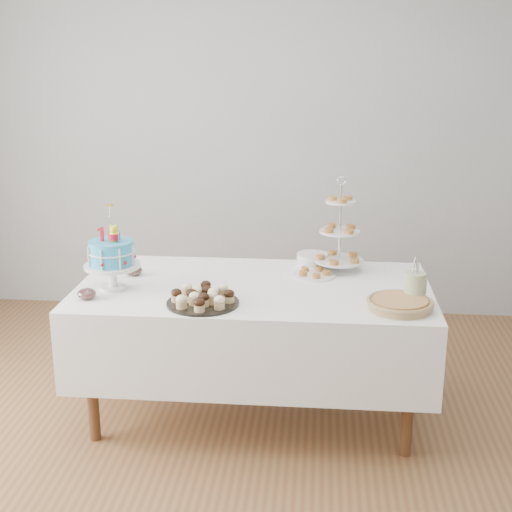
# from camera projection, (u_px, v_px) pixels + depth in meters

# --- Properties ---
(floor) EXTENTS (5.00, 5.00, 0.00)m
(floor) POSITION_uv_depth(u_px,v_px,m) (249.00, 439.00, 3.82)
(floor) COLOR brown
(floor) RESTS_ON ground
(walls) EXTENTS (5.04, 4.04, 2.70)m
(walls) POSITION_uv_depth(u_px,v_px,m) (248.00, 192.00, 3.44)
(walls) COLOR #9EA1A3
(walls) RESTS_ON floor
(table) EXTENTS (1.92, 1.02, 0.77)m
(table) POSITION_uv_depth(u_px,v_px,m) (254.00, 324.00, 3.95)
(table) COLOR white
(table) RESTS_ON floor
(birthday_cake) EXTENTS (0.30, 0.30, 0.46)m
(birthday_cake) POSITION_uv_depth(u_px,v_px,m) (112.00, 267.00, 3.80)
(birthday_cake) COLOR white
(birthday_cake) RESTS_ON table
(cupcake_tray) EXTENTS (0.37, 0.37, 0.08)m
(cupcake_tray) POSITION_uv_depth(u_px,v_px,m) (203.00, 297.00, 3.60)
(cupcake_tray) COLOR black
(cupcake_tray) RESTS_ON table
(pie) EXTENTS (0.33, 0.33, 0.05)m
(pie) POSITION_uv_depth(u_px,v_px,m) (400.00, 303.00, 3.54)
(pie) COLOR tan
(pie) RESTS_ON table
(tiered_stand) EXTENTS (0.29, 0.29, 0.55)m
(tiered_stand) POSITION_uv_depth(u_px,v_px,m) (340.00, 232.00, 4.09)
(tiered_stand) COLOR silver
(tiered_stand) RESTS_ON table
(plate_stack) EXTENTS (0.19, 0.19, 0.07)m
(plate_stack) POSITION_uv_depth(u_px,v_px,m) (312.00, 260.00, 4.23)
(plate_stack) COLOR white
(plate_stack) RESTS_ON table
(pastry_plate) EXTENTS (0.25, 0.25, 0.04)m
(pastry_plate) POSITION_uv_depth(u_px,v_px,m) (314.00, 273.00, 4.05)
(pastry_plate) COLOR white
(pastry_plate) RESTS_ON table
(jam_bowl_a) EXTENTS (0.10, 0.10, 0.06)m
(jam_bowl_a) POSITION_uv_depth(u_px,v_px,m) (87.00, 294.00, 3.68)
(jam_bowl_a) COLOR silver
(jam_bowl_a) RESTS_ON table
(jam_bowl_b) EXTENTS (0.10, 0.10, 0.06)m
(jam_bowl_b) POSITION_uv_depth(u_px,v_px,m) (134.00, 271.00, 4.06)
(jam_bowl_b) COLOR silver
(jam_bowl_b) RESTS_ON table
(utensil_pitcher) EXTENTS (0.11, 0.11, 0.24)m
(utensil_pitcher) POSITION_uv_depth(u_px,v_px,m) (415.00, 286.00, 3.62)
(utensil_pitcher) COLOR silver
(utensil_pitcher) RESTS_ON table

